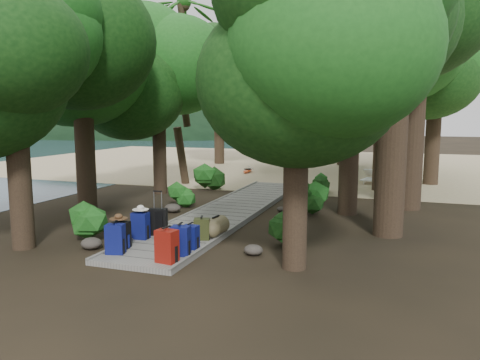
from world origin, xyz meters
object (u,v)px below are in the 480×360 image
at_px(lone_suitcase_on_sand, 292,175).
at_px(sun_lounger, 370,177).
at_px(backpack_left_c, 140,224).
at_px(backpack_right_b, 180,239).
at_px(backpack_right_a, 167,244).
at_px(kayak, 248,170).
at_px(duffel_right_khaki, 216,226).
at_px(backpack_left_a, 115,237).
at_px(backpack_right_d, 202,228).
at_px(backpack_right_c, 191,236).
at_px(backpack_left_b, 121,233).
at_px(suitcase_on_boardwalk, 158,222).

xyz_separation_m(lone_suitcase_on_sand, sun_lounger, (3.39, 1.14, -0.07)).
bearing_deg(backpack_left_c, backpack_right_b, -34.15).
height_order(backpack_right_a, kayak, backpack_right_a).
relative_size(duffel_right_khaki, lone_suitcase_on_sand, 0.93).
xyz_separation_m(backpack_left_a, kayak, (-1.98, 15.22, -0.32)).
distance_m(backpack_left_a, kayak, 15.35).
height_order(backpack_right_d, sun_lounger, backpack_right_d).
xyz_separation_m(backpack_left_c, backpack_right_d, (1.44, 0.43, -0.08)).
height_order(backpack_right_a, backpack_right_b, backpack_right_a).
xyz_separation_m(backpack_right_c, lone_suitcase_on_sand, (-0.29, 11.39, -0.04)).
bearing_deg(duffel_right_khaki, backpack_right_b, -86.58).
relative_size(backpack_left_a, duffel_right_khaki, 1.08).
distance_m(backpack_left_a, backpack_right_a, 1.36).
bearing_deg(backpack_right_a, kayak, 110.97).
relative_size(backpack_left_b, backpack_right_a, 0.89).
height_order(backpack_right_b, backpack_right_d, backpack_right_b).
xyz_separation_m(backpack_left_a, backpack_right_d, (1.30, 1.69, -0.08)).
bearing_deg(backpack_right_d, backpack_right_b, -105.40).
bearing_deg(duffel_right_khaki, kayak, 110.42).
relative_size(backpack_left_b, sun_lounger, 0.37).
xyz_separation_m(lone_suitcase_on_sand, kayak, (-3.07, 2.94, -0.22)).
bearing_deg(sun_lounger, backpack_left_c, -97.87).
relative_size(backpack_right_c, kayak, 0.21).
distance_m(backpack_right_b, sun_lounger, 13.43).
relative_size(backpack_right_d, kayak, 0.20).
distance_m(backpack_left_b, backpack_left_c, 0.82).
relative_size(duffel_right_khaki, suitcase_on_boardwalk, 0.99).
xyz_separation_m(backpack_left_b, kayak, (-1.85, 14.78, -0.29)).
distance_m(backpack_left_b, kayak, 14.90).
height_order(duffel_right_khaki, suitcase_on_boardwalk, suitcase_on_boardwalk).
height_order(duffel_right_khaki, sun_lounger, sun_lounger).
height_order(backpack_right_b, backpack_right_c, backpack_right_b).
xyz_separation_m(backpack_right_d, kayak, (-3.29, 13.53, -0.24)).
height_order(backpack_right_a, duffel_right_khaki, backpack_right_a).
bearing_deg(backpack_right_c, duffel_right_khaki, 89.15).
bearing_deg(lone_suitcase_on_sand, backpack_left_a, -87.61).
distance_m(backpack_right_c, suitcase_on_boardwalk, 1.53).
xyz_separation_m(backpack_right_d, suitcase_on_boardwalk, (-1.21, 0.04, 0.05)).
bearing_deg(backpack_right_b, kayak, 95.17).
bearing_deg(backpack_right_a, lone_suitcase_on_sand, 99.93).
relative_size(backpack_left_c, kayak, 0.25).
bearing_deg(backpack_right_a, backpack_right_c, 96.96).
bearing_deg(suitcase_on_boardwalk, duffel_right_khaki, 4.73).
xyz_separation_m(suitcase_on_boardwalk, lone_suitcase_on_sand, (1.00, 10.55, -0.08)).
xyz_separation_m(backpack_left_b, backpack_right_c, (1.51, 0.46, -0.04)).
bearing_deg(backpack_right_c, backpack_right_b, -85.63).
bearing_deg(suitcase_on_boardwalk, lone_suitcase_on_sand, 70.50).
xyz_separation_m(backpack_right_a, lone_suitcase_on_sand, (-0.25, 12.45, -0.12)).
xyz_separation_m(backpack_right_b, suitcase_on_boardwalk, (-1.30, 1.37, -0.02)).
xyz_separation_m(backpack_right_b, backpack_right_d, (-0.09, 1.33, -0.07)).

